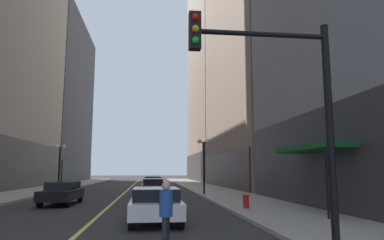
{
  "coord_description": "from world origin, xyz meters",
  "views": [
    {
      "loc": [
        2.21,
        -5.24,
        1.98
      ],
      "look_at": [
        6.61,
        31.61,
        7.33
      ],
      "focal_mm": 32.76,
      "sensor_mm": 36.0,
      "label": 1
    }
  ],
  "objects_px": {
    "car_maroon": "(152,186)",
    "pedestrian_in_blue_hoodie": "(166,210)",
    "car_red": "(152,181)",
    "car_white": "(156,204)",
    "car_black": "(62,192)",
    "traffic_light_near_right": "(286,94)",
    "street_lamp_left_far": "(60,157)",
    "car_grey": "(152,182)",
    "fire_hydrant_right": "(246,203)",
    "street_lamp_right_mid": "(204,154)"
  },
  "relations": [
    {
      "from": "car_red",
      "to": "fire_hydrant_right",
      "type": "distance_m",
      "value": 27.9
    },
    {
      "from": "car_white",
      "to": "pedestrian_in_blue_hoodie",
      "type": "xyz_separation_m",
      "value": [
        0.19,
        -4.58,
        0.26
      ]
    },
    {
      "from": "car_grey",
      "to": "fire_hydrant_right",
      "type": "xyz_separation_m",
      "value": [
        4.39,
        -20.7,
        -0.32
      ]
    },
    {
      "from": "car_white",
      "to": "fire_hydrant_right",
      "type": "bearing_deg",
      "value": 36.61
    },
    {
      "from": "car_maroon",
      "to": "car_red",
      "type": "distance_m",
      "value": 15.74
    },
    {
      "from": "car_maroon",
      "to": "street_lamp_right_mid",
      "type": "relative_size",
      "value": 1.0
    },
    {
      "from": "car_red",
      "to": "pedestrian_in_blue_hoodie",
      "type": "distance_m",
      "value": 35.44
    },
    {
      "from": "street_lamp_right_mid",
      "to": "car_maroon",
      "type": "bearing_deg",
      "value": 157.15
    },
    {
      "from": "car_maroon",
      "to": "pedestrian_in_blue_hoodie",
      "type": "xyz_separation_m",
      "value": [
        0.19,
        -19.7,
        0.27
      ]
    },
    {
      "from": "car_white",
      "to": "car_black",
      "type": "bearing_deg",
      "value": 124.0
    },
    {
      "from": "car_white",
      "to": "car_maroon",
      "type": "distance_m",
      "value": 15.13
    },
    {
      "from": "car_red",
      "to": "fire_hydrant_right",
      "type": "relative_size",
      "value": 5.67
    },
    {
      "from": "car_grey",
      "to": "fire_hydrant_right",
      "type": "distance_m",
      "value": 21.16
    },
    {
      "from": "car_red",
      "to": "car_maroon",
      "type": "bearing_deg",
      "value": -90.34
    },
    {
      "from": "car_grey",
      "to": "street_lamp_right_mid",
      "type": "bearing_deg",
      "value": -69.75
    },
    {
      "from": "street_lamp_left_far",
      "to": "pedestrian_in_blue_hoodie",
      "type": "bearing_deg",
      "value": -70.71
    },
    {
      "from": "pedestrian_in_blue_hoodie",
      "to": "traffic_light_near_right",
      "type": "bearing_deg",
      "value": -27.49
    },
    {
      "from": "pedestrian_in_blue_hoodie",
      "to": "street_lamp_left_far",
      "type": "xyz_separation_m",
      "value": [
        -9.04,
        25.82,
        2.27
      ]
    },
    {
      "from": "car_black",
      "to": "car_white",
      "type": "bearing_deg",
      "value": -56.0
    },
    {
      "from": "street_lamp_left_far",
      "to": "fire_hydrant_right",
      "type": "distance_m",
      "value": 22.51
    },
    {
      "from": "traffic_light_near_right",
      "to": "fire_hydrant_right",
      "type": "relative_size",
      "value": 7.06
    },
    {
      "from": "pedestrian_in_blue_hoodie",
      "to": "traffic_light_near_right",
      "type": "height_order",
      "value": "traffic_light_near_right"
    },
    {
      "from": "car_red",
      "to": "street_lamp_left_far",
      "type": "relative_size",
      "value": 1.02
    },
    {
      "from": "traffic_light_near_right",
      "to": "street_lamp_left_far",
      "type": "distance_m",
      "value": 29.66
    },
    {
      "from": "pedestrian_in_blue_hoodie",
      "to": "street_lamp_left_far",
      "type": "relative_size",
      "value": 0.38
    },
    {
      "from": "car_maroon",
      "to": "street_lamp_left_far",
      "type": "height_order",
      "value": "street_lamp_left_far"
    },
    {
      "from": "car_maroon",
      "to": "car_grey",
      "type": "relative_size",
      "value": 1.0
    },
    {
      "from": "car_red",
      "to": "traffic_light_near_right",
      "type": "xyz_separation_m",
      "value": [
        2.81,
        -36.85,
        3.02
      ]
    },
    {
      "from": "car_black",
      "to": "car_grey",
      "type": "distance_m",
      "value": 17.01
    },
    {
      "from": "car_maroon",
      "to": "car_red",
      "type": "xyz_separation_m",
      "value": [
        0.09,
        15.74,
        0.0
      ]
    },
    {
      "from": "car_black",
      "to": "car_grey",
      "type": "height_order",
      "value": "same"
    },
    {
      "from": "car_grey",
      "to": "fire_hydrant_right",
      "type": "relative_size",
      "value": 5.53
    },
    {
      "from": "fire_hydrant_right",
      "to": "street_lamp_right_mid",
      "type": "bearing_deg",
      "value": 92.82
    },
    {
      "from": "car_grey",
      "to": "car_black",
      "type": "bearing_deg",
      "value": -108.37
    },
    {
      "from": "car_maroon",
      "to": "pedestrian_in_blue_hoodie",
      "type": "bearing_deg",
      "value": -89.44
    },
    {
      "from": "car_white",
      "to": "traffic_light_near_right",
      "type": "distance_m",
      "value": 7.31
    },
    {
      "from": "car_red",
      "to": "traffic_light_near_right",
      "type": "bearing_deg",
      "value": -85.64
    },
    {
      "from": "car_black",
      "to": "street_lamp_left_far",
      "type": "bearing_deg",
      "value": 104.85
    },
    {
      "from": "car_maroon",
      "to": "street_lamp_right_mid",
      "type": "distance_m",
      "value": 4.99
    },
    {
      "from": "street_lamp_left_far",
      "to": "street_lamp_right_mid",
      "type": "relative_size",
      "value": 1.0
    },
    {
      "from": "fire_hydrant_right",
      "to": "pedestrian_in_blue_hoodie",
      "type": "bearing_deg",
      "value": -118.41
    },
    {
      "from": "car_grey",
      "to": "street_lamp_right_mid",
      "type": "height_order",
      "value": "street_lamp_right_mid"
    },
    {
      "from": "car_grey",
      "to": "pedestrian_in_blue_hoodie",
      "type": "xyz_separation_m",
      "value": [
        0.13,
        -28.58,
        0.26
      ]
    },
    {
      "from": "car_grey",
      "to": "street_lamp_left_far",
      "type": "distance_m",
      "value": 9.67
    },
    {
      "from": "car_grey",
      "to": "street_lamp_left_far",
      "type": "height_order",
      "value": "street_lamp_left_far"
    },
    {
      "from": "car_maroon",
      "to": "car_red",
      "type": "height_order",
      "value": "same"
    },
    {
      "from": "car_black",
      "to": "traffic_light_near_right",
      "type": "xyz_separation_m",
      "value": [
        8.2,
        -13.84,
        3.02
      ]
    },
    {
      "from": "street_lamp_right_mid",
      "to": "fire_hydrant_right",
      "type": "height_order",
      "value": "street_lamp_right_mid"
    },
    {
      "from": "car_black",
      "to": "traffic_light_near_right",
      "type": "distance_m",
      "value": 16.37
    },
    {
      "from": "car_maroon",
      "to": "street_lamp_left_far",
      "type": "distance_m",
      "value": 11.05
    }
  ]
}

